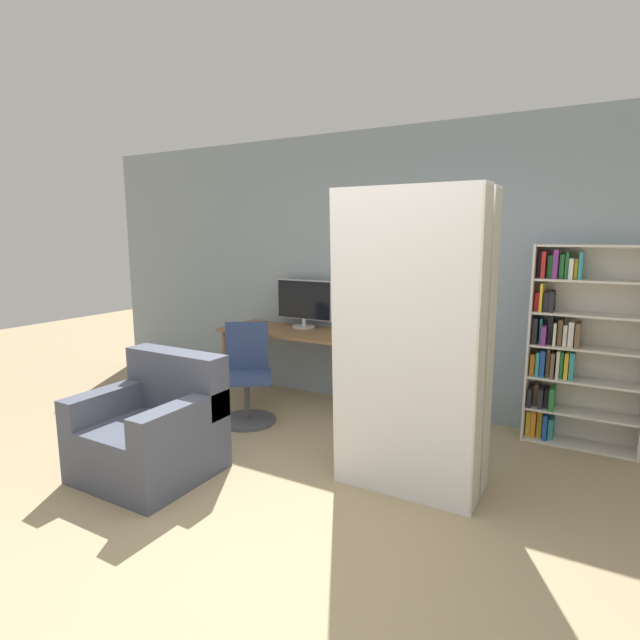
{
  "coord_description": "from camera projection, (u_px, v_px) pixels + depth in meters",
  "views": [
    {
      "loc": [
        1.5,
        -1.84,
        1.7
      ],
      "look_at": [
        -0.39,
        1.49,
        1.05
      ],
      "focal_mm": 28.0,
      "sensor_mm": 36.0,
      "label": 1
    }
  ],
  "objects": [
    {
      "name": "wall_back",
      "position": [
        421.0,
        273.0,
        4.71
      ],
      "size": [
        8.0,
        0.06,
        2.7
      ],
      "color": "gray",
      "rests_on": "ground"
    },
    {
      "name": "armchair",
      "position": [
        154.0,
        430.0,
        3.59
      ],
      "size": [
        0.85,
        0.8,
        0.85
      ],
      "color": "#474C5B",
      "rests_on": "ground"
    },
    {
      "name": "mattress_near",
      "position": [
        407.0,
        347.0,
        3.16
      ],
      "size": [
        0.94,
        0.31,
        2.0
      ],
      "color": "silver",
      "rests_on": "ground"
    },
    {
      "name": "desk",
      "position": [
        292.0,
        338.0,
        5.12
      ],
      "size": [
        1.46,
        0.65,
        0.74
      ],
      "color": "brown",
      "rests_on": "ground"
    },
    {
      "name": "ground_plane",
      "position": [
        244.0,
        567.0,
        2.59
      ],
      "size": [
        16.0,
        16.0,
        0.0
      ],
      "primitive_type": "plane",
      "color": "#9E8966"
    },
    {
      "name": "bookshelf",
      "position": [
        572.0,
        347.0,
        4.03
      ],
      "size": [
        0.85,
        0.28,
        1.63
      ],
      "color": "beige",
      "rests_on": "ground"
    },
    {
      "name": "office_chair",
      "position": [
        247.0,
        383.0,
        4.6
      ],
      "size": [
        0.61,
        0.61,
        0.9
      ],
      "color": "#4C4C51",
      "rests_on": "ground"
    },
    {
      "name": "monitor",
      "position": [
        304.0,
        302.0,
        5.2
      ],
      "size": [
        0.65,
        0.24,
        0.5
      ],
      "color": "#B7B7BC",
      "rests_on": "desk"
    },
    {
      "name": "mattress_far",
      "position": [
        420.0,
        340.0,
        3.39
      ],
      "size": [
        0.94,
        0.29,
        2.0
      ],
      "color": "silver",
      "rests_on": "ground"
    }
  ]
}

